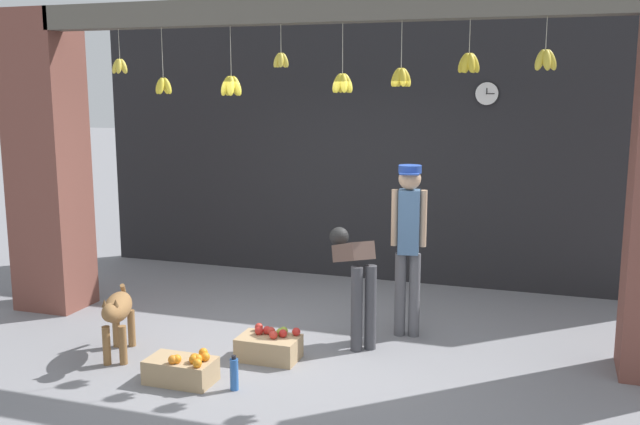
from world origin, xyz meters
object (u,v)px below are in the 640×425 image
fruit_crate_oranges (182,369)px  water_bottle (234,374)px  fruit_crate_apples (269,346)px  worker_stooping (355,272)px  wall_clock (487,94)px  dog (117,312)px  shopkeeper (409,236)px

fruit_crate_oranges → water_bottle: water_bottle is taller
fruit_crate_apples → worker_stooping: bearing=47.7°
fruit_crate_oranges → wall_clock: bearing=60.5°
dog → shopkeeper: (2.40, 1.39, 0.59)m
fruit_crate_oranges → dog: bearing=158.2°
fruit_crate_apples → water_bottle: 0.71m
wall_clock → shopkeeper: bearing=-104.9°
shopkeeper → worker_stooping: (-0.45, -0.33, -0.31)m
dog → water_bottle: size_ratio=2.80×
fruit_crate_apples → fruit_crate_oranges: bearing=-124.8°
dog → fruit_crate_apples: (1.34, 0.38, -0.31)m
worker_stooping → fruit_crate_oranges: size_ratio=1.86×
water_bottle → wall_clock: (1.59, 3.65, 2.23)m
worker_stooping → fruit_crate_oranges: worker_stooping is taller
water_bottle → wall_clock: 4.56m
shopkeeper → fruit_crate_oranges: shopkeeper is taller
dog → water_bottle: 1.39m
dog → shopkeeper: shopkeeper is taller
worker_stooping → water_bottle: worker_stooping is taller
water_bottle → fruit_crate_oranges: bearing=-179.6°
dog → fruit_crate_apples: size_ratio=1.50×
worker_stooping → fruit_crate_apples: worker_stooping is taller
dog → worker_stooping: size_ratio=0.78×
worker_stooping → fruit_crate_apples: bearing=-170.0°
fruit_crate_oranges → wall_clock: 4.77m
water_bottle → wall_clock: bearing=66.5°
shopkeeper → worker_stooping: size_ratio=1.61×
wall_clock → fruit_crate_oranges: bearing=-119.5°
worker_stooping → shopkeeper: bearing=-0.9°
shopkeeper → fruit_crate_oranges: bearing=39.6°
fruit_crate_oranges → wall_clock: (2.07, 3.65, 2.25)m
shopkeeper → wall_clock: (0.51, 1.93, 1.35)m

